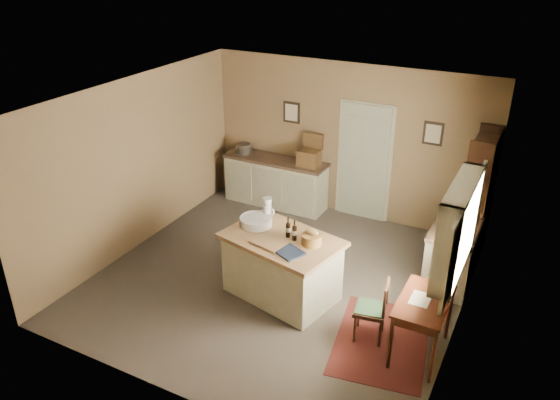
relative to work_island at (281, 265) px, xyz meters
The scene contains 16 objects.
ground 0.60m from the work_island, 121.79° to the left, with size 5.00×5.00×0.00m, color #53493F.
wall_back 2.95m from the work_island, 93.89° to the left, with size 5.00×0.10×2.70m, color #7F6446.
wall_front 2.37m from the work_island, 94.97° to the right, with size 5.00×0.10×2.70m, color #7F6446.
wall_left 2.84m from the work_island, behind, with size 0.10×5.00×2.70m, color #7F6446.
wall_right 2.49m from the work_island, ahead, with size 0.10×5.00×2.70m, color #7F6446.
ceiling 2.25m from the work_island, 121.79° to the left, with size 5.00×5.00×0.00m, color silver.
door 2.84m from the work_island, 86.72° to the left, with size 0.97×0.06×2.11m, color #AAB096.
framed_prints 3.05m from the work_island, 89.81° to the left, with size 2.82×0.02×0.38m.
window 2.48m from the work_island, ahead, with size 0.25×1.99×1.12m.
work_island is the anchor object (origin of this frame).
sideboard 2.88m from the work_island, 119.37° to the left, with size 1.93×0.55×1.18m.
rug 1.66m from the work_island, 10.97° to the right, with size 1.10×1.60×0.01m, color #451411.
writing_desk 2.04m from the work_island, ahead, with size 0.56×0.92×0.82m.
desk_chair 1.41m from the work_island, 12.12° to the right, with size 0.38×0.38×0.81m, color black, non-canonical shape.
right_cabinet 2.46m from the work_island, 35.39° to the left, with size 0.62×1.12×0.99m.
shelving_unit 3.21m from the work_island, 46.87° to the left, with size 0.34×0.91×2.01m.
Camera 1 is at (3.09, -5.93, 4.53)m, focal length 35.00 mm.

